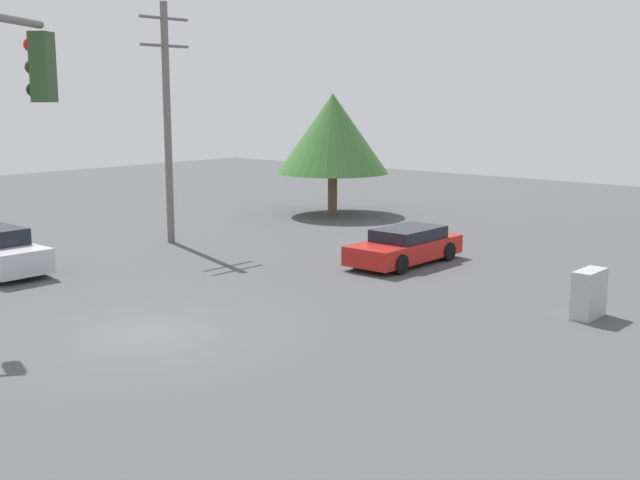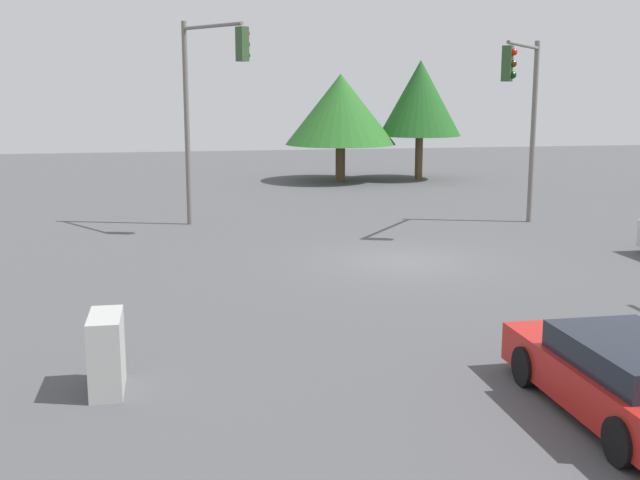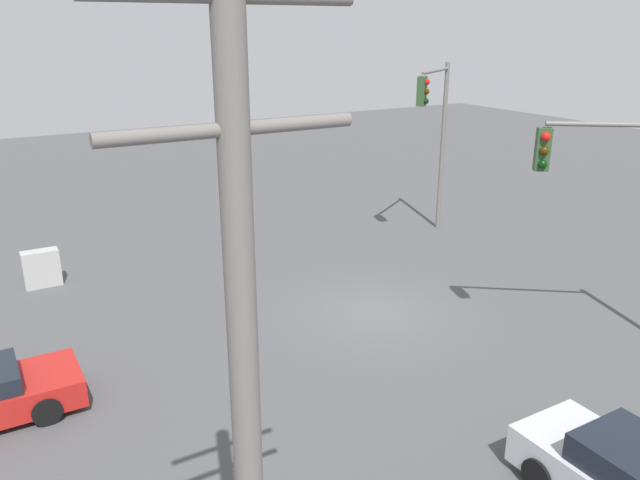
% 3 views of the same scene
% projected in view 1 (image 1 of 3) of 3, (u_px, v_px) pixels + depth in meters
% --- Properties ---
extents(ground_plane, '(80.00, 80.00, 0.00)m').
position_uv_depth(ground_plane, '(147.00, 334.00, 19.19)').
color(ground_plane, '#4C4C4F').
extents(sedan_red, '(4.57, 1.92, 1.22)m').
position_uv_depth(sedan_red, '(405.00, 246.00, 27.22)').
color(sedan_red, red).
rests_on(sedan_red, ground_plane).
extents(utility_pole_tall, '(2.20, 0.28, 9.09)m').
position_uv_depth(utility_pole_tall, '(167.00, 117.00, 30.45)').
color(utility_pole_tall, slate).
rests_on(utility_pole_tall, ground_plane).
extents(electrical_cabinet, '(1.16, 0.50, 1.25)m').
position_uv_depth(electrical_cabinet, '(589.00, 294.00, 20.56)').
color(electrical_cabinet, '#B2B2AD').
rests_on(electrical_cabinet, ground_plane).
extents(tree_far, '(5.36, 5.36, 5.77)m').
position_uv_depth(tree_far, '(333.00, 134.00, 38.15)').
color(tree_far, brown).
rests_on(tree_far, ground_plane).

